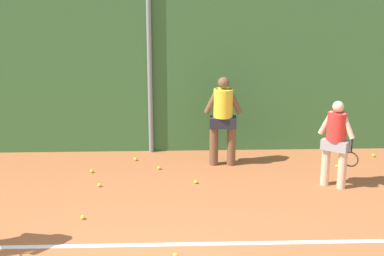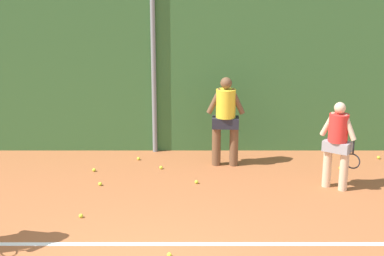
# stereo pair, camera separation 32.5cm
# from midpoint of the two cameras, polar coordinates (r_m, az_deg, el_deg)

# --- Properties ---
(ground_plane) EXTENTS (28.39, 28.39, 0.00)m
(ground_plane) POSITION_cam_midpoint_polar(r_m,az_deg,el_deg) (8.36, -4.42, -11.33)
(ground_plane) COLOR #A85B33
(hedge_fence_backdrop) EXTENTS (18.45, 0.25, 3.53)m
(hedge_fence_backdrop) POSITION_cam_midpoint_polar(r_m,az_deg,el_deg) (11.89, -3.05, 5.98)
(hedge_fence_backdrop) COLOR #386633
(hedge_fence_backdrop) RESTS_ON ground_plane
(fence_post_center) EXTENTS (0.10, 0.10, 3.91)m
(fence_post_center) POSITION_cam_midpoint_polar(r_m,az_deg,el_deg) (11.68, -3.11, 6.76)
(fence_post_center) COLOR gray
(fence_post_center) RESTS_ON ground_plane
(court_baseline_paint) EXTENTS (13.48, 0.10, 0.01)m
(court_baseline_paint) POSITION_cam_midpoint_polar(r_m,az_deg,el_deg) (8.25, -4.48, -11.71)
(court_baseline_paint) COLOR white
(court_baseline_paint) RESTS_ON ground_plane
(player_midcourt) EXTENTS (0.67, 0.49, 1.60)m
(player_midcourt) POSITION_cam_midpoint_polar(r_m,az_deg,el_deg) (10.23, 15.56, -1.30)
(player_midcourt) COLOR beige
(player_midcourt) RESTS_ON ground_plane
(player_backcourt_far) EXTENTS (0.75, 0.39, 1.80)m
(player_backcourt_far) POSITION_cam_midpoint_polar(r_m,az_deg,el_deg) (11.04, 4.32, 1.16)
(player_backcourt_far) COLOR brown
(player_backcourt_far) RESTS_ON ground_plane
(tennis_ball_0) EXTENTS (0.07, 0.07, 0.07)m
(tennis_ball_0) POSITION_cam_midpoint_polar(r_m,az_deg,el_deg) (11.61, -4.64, -3.13)
(tennis_ball_0) COLOR #CCDB33
(tennis_ball_0) RESTS_ON ground_plane
(tennis_ball_1) EXTENTS (0.07, 0.07, 0.07)m
(tennis_ball_1) POSITION_cam_midpoint_polar(r_m,az_deg,el_deg) (10.35, 1.40, -5.52)
(tennis_ball_1) COLOR #CCDB33
(tennis_ball_1) RESTS_ON ground_plane
(tennis_ball_2) EXTENTS (0.07, 0.07, 0.07)m
(tennis_ball_2) POSITION_cam_midpoint_polar(r_m,az_deg,el_deg) (11.08, -2.29, -4.05)
(tennis_ball_2) COLOR #CCDB33
(tennis_ball_2) RESTS_ON ground_plane
(tennis_ball_3) EXTENTS (0.07, 0.07, 0.07)m
(tennis_ball_3) POSITION_cam_midpoint_polar(r_m,az_deg,el_deg) (7.89, -1.08, -12.81)
(tennis_ball_3) COLOR #CCDB33
(tennis_ball_3) RESTS_ON ground_plane
(tennis_ball_5) EXTENTS (0.07, 0.07, 0.07)m
(tennis_ball_5) POSITION_cam_midpoint_polar(r_m,az_deg,el_deg) (9.15, -10.21, -8.80)
(tennis_ball_5) COLOR #CCDB33
(tennis_ball_5) RESTS_ON ground_plane
(tennis_ball_6) EXTENTS (0.07, 0.07, 0.07)m
(tennis_ball_6) POSITION_cam_midpoint_polar(r_m,az_deg,el_deg) (10.37, -8.42, -5.66)
(tennis_ball_6) COLOR #CCDB33
(tennis_ball_6) RESTS_ON ground_plane
(tennis_ball_8) EXTENTS (0.07, 0.07, 0.07)m
(tennis_ball_8) POSITION_cam_midpoint_polar(r_m,az_deg,el_deg) (11.47, 15.71, -3.95)
(tennis_ball_8) COLOR #CCDB33
(tennis_ball_8) RESTS_ON ground_plane
(tennis_ball_11) EXTENTS (0.07, 0.07, 0.07)m
(tennis_ball_11) POSITION_cam_midpoint_polar(r_m,az_deg,el_deg) (11.08, -9.09, -4.24)
(tennis_ball_11) COLOR #CCDB33
(tennis_ball_11) RESTS_ON ground_plane
(tennis_ball_12) EXTENTS (0.07, 0.07, 0.07)m
(tennis_ball_12) POSITION_cam_midpoint_polar(r_m,az_deg,el_deg) (12.33, 19.24, -2.86)
(tennis_ball_12) COLOR #CCDB33
(tennis_ball_12) RESTS_ON ground_plane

